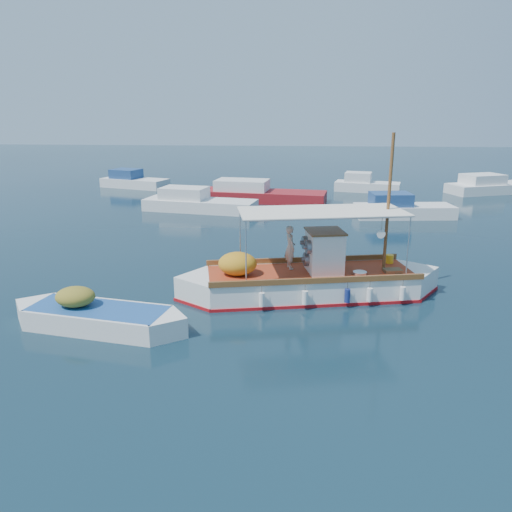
{
  "coord_description": "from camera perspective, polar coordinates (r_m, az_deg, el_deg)",
  "views": [
    {
      "loc": [
        -0.16,
        -17.52,
        6.82
      ],
      "look_at": [
        -1.5,
        0.0,
        1.62
      ],
      "focal_mm": 35.0,
      "sensor_mm": 36.0,
      "label": 1
    }
  ],
  "objects": [
    {
      "name": "bg_boat_far_w",
      "position": [
        46.78,
        -13.86,
        8.23
      ],
      "size": [
        6.42,
        4.03,
        1.8
      ],
      "rotation": [
        0.0,
        0.0,
        -0.31
      ],
      "color": "silver",
      "rests_on": "ground"
    },
    {
      "name": "fishing_caique",
      "position": [
        19.0,
        6.04,
        -2.89
      ],
      "size": [
        10.0,
        4.14,
        6.22
      ],
      "rotation": [
        0.0,
        0.0,
        0.2
      ],
      "color": "white",
      "rests_on": "ground"
    },
    {
      "name": "ground",
      "position": [
        18.8,
        4.58,
        -4.85
      ],
      "size": [
        160.0,
        160.0,
        0.0
      ],
      "primitive_type": "plane",
      "color": "black",
      "rests_on": "ground"
    },
    {
      "name": "bg_boat_far_n",
      "position": [
        44.19,
        12.38,
        7.87
      ],
      "size": [
        5.7,
        3.2,
        1.8
      ],
      "rotation": [
        0.0,
        0.0,
        -0.24
      ],
      "color": "silver",
      "rests_on": "ground"
    },
    {
      "name": "bg_boat_n",
      "position": [
        38.53,
        0.1,
        7.03
      ],
      "size": [
        10.15,
        4.18,
        1.8
      ],
      "rotation": [
        0.0,
        0.0,
        -0.14
      ],
      "color": "maroon",
      "rests_on": "ground"
    },
    {
      "name": "bg_boat_e",
      "position": [
        46.75,
        25.25,
        7.14
      ],
      "size": [
        8.27,
        5.19,
        1.8
      ],
      "rotation": [
        0.0,
        0.0,
        0.36
      ],
      "color": "silver",
      "rests_on": "ground"
    },
    {
      "name": "bg_boat_ne",
      "position": [
        34.01,
        16.25,
        5.1
      ],
      "size": [
        6.47,
        2.83,
        1.8
      ],
      "rotation": [
        0.0,
        0.0,
        0.1
      ],
      "color": "silver",
      "rests_on": "ground"
    },
    {
      "name": "bg_boat_nw",
      "position": [
        35.03,
        -6.78,
        5.96
      ],
      "size": [
        8.06,
        3.77,
        1.8
      ],
      "rotation": [
        0.0,
        0.0,
        -0.18
      ],
      "color": "silver",
      "rests_on": "ground"
    },
    {
      "name": "dinghy",
      "position": [
        17.02,
        -17.74,
        -6.82
      ],
      "size": [
        6.11,
        2.53,
        1.51
      ],
      "rotation": [
        0.0,
        0.0,
        -0.18
      ],
      "color": "white",
      "rests_on": "ground"
    }
  ]
}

